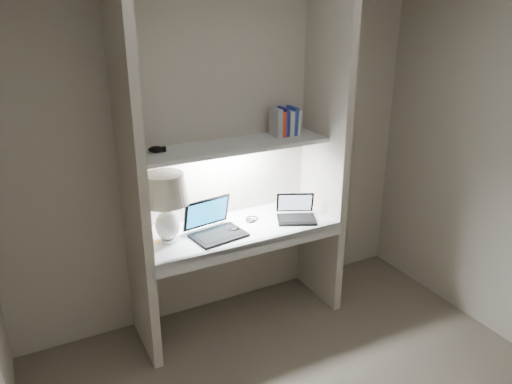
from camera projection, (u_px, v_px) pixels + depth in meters
back_wall at (221, 153)px, 3.66m from camera, size 3.20×0.01×2.50m
alcove_panel_left at (132, 180)px, 3.12m from camera, size 0.06×0.55×2.50m
alcove_panel_right at (325, 150)px, 3.75m from camera, size 0.06×0.55×2.50m
desk at (238, 229)px, 3.62m from camera, size 1.40×0.55×0.04m
desk_apron at (255, 248)px, 3.41m from camera, size 1.46×0.03×0.10m
shelf at (231, 146)px, 3.48m from camera, size 1.40×0.36×0.03m
strip_light at (232, 149)px, 3.49m from camera, size 0.60×0.04×0.02m
table_lamp at (165, 197)px, 3.27m from camera, size 0.33×0.33×0.49m
laptop_main at (214, 227)px, 3.48m from camera, size 0.40×0.36×0.24m
laptop_netbook at (296, 213)px, 3.73m from camera, size 0.36×0.34×0.18m
speaker at (217, 212)px, 3.69m from camera, size 0.11×0.09×0.13m
mouse at (234, 229)px, 3.53m from camera, size 0.10×0.06×0.03m
cable_coil at (252, 218)px, 3.73m from camera, size 0.12×0.12×0.01m
sticky_note at (161, 241)px, 3.39m from camera, size 0.08×0.08×0.00m
book_row at (285, 122)px, 3.67m from camera, size 0.20×0.14×0.21m
shelf_box at (136, 144)px, 3.25m from camera, size 0.08×0.06×0.12m
shelf_gadget at (156, 149)px, 3.28m from camera, size 0.12×0.10×0.04m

